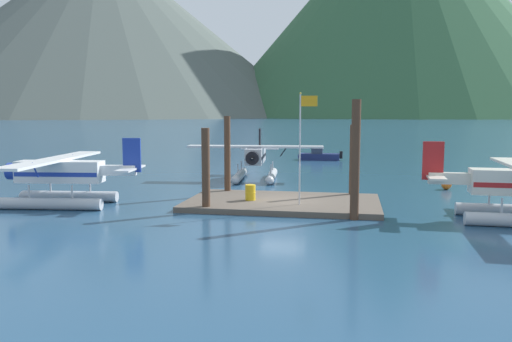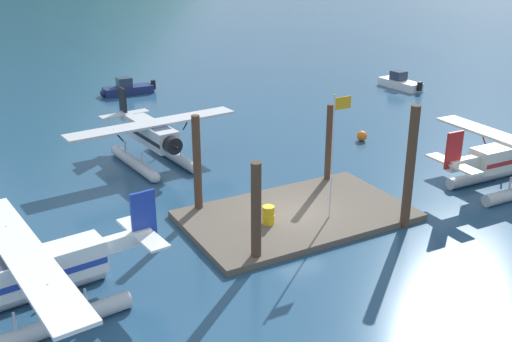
# 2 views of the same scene
# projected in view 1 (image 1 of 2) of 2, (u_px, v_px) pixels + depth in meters

# --- Properties ---
(ground_plane) EXTENTS (1200.00, 1200.00, 0.00)m
(ground_plane) POSITION_uv_depth(u_px,v_px,m) (283.00, 205.00, 29.27)
(ground_plane) COLOR navy
(dock_platform) EXTENTS (10.80, 6.47, 0.30)m
(dock_platform) POSITION_uv_depth(u_px,v_px,m) (283.00, 203.00, 29.25)
(dock_platform) COLOR brown
(dock_platform) RESTS_ON ground
(piling_near_left) EXTENTS (0.43, 0.43, 4.45)m
(piling_near_left) POSITION_uv_depth(u_px,v_px,m) (206.00, 170.00, 27.07)
(piling_near_left) COLOR #4C3323
(piling_near_left) RESTS_ON ground
(piling_near_right) EXTENTS (0.44, 0.44, 5.89)m
(piling_near_right) POSITION_uv_depth(u_px,v_px,m) (355.00, 160.00, 25.08)
(piling_near_right) COLOR #4C3323
(piling_near_right) RESTS_ON ground
(piling_far_left) EXTENTS (0.40, 0.40, 5.01)m
(piling_far_left) POSITION_uv_depth(u_px,v_px,m) (227.00, 156.00, 32.47)
(piling_far_left) COLOR #4C3323
(piling_far_left) RESTS_ON ground
(piling_far_right) EXTENTS (0.37, 0.37, 4.51)m
(piling_far_right) POSITION_uv_depth(u_px,v_px,m) (352.00, 162.00, 31.15)
(piling_far_right) COLOR #4C3323
(piling_far_right) RESTS_ON ground
(flagpole) EXTENTS (0.95, 0.10, 6.00)m
(flagpole) POSITION_uv_depth(u_px,v_px,m) (302.00, 135.00, 27.44)
(flagpole) COLOR silver
(flagpole) RESTS_ON dock_platform
(fuel_drum) EXTENTS (0.62, 0.62, 0.88)m
(fuel_drum) POSITION_uv_depth(u_px,v_px,m) (250.00, 192.00, 29.16)
(fuel_drum) COLOR gold
(fuel_drum) RESTS_ON dock_platform
(mooring_buoy) EXTENTS (0.68, 0.68, 0.68)m
(mooring_buoy) POSITION_uv_depth(u_px,v_px,m) (446.00, 185.00, 35.10)
(mooring_buoy) COLOR orange
(mooring_buoy) RESTS_ON ground
(mountain_ridge_west_peak) EXTENTS (412.03, 412.03, 166.13)m
(mountain_ridge_west_peak) POSITION_uv_depth(u_px,v_px,m) (103.00, 30.00, 495.92)
(mountain_ridge_west_peak) COLOR #4C5651
(mountain_ridge_west_peak) RESTS_ON ground
(mountain_ridge_centre_peak) EXTENTS (357.07, 357.07, 207.18)m
(mountain_ridge_centre_peak) POSITION_uv_depth(u_px,v_px,m) (399.00, 6.00, 485.18)
(mountain_ridge_centre_peak) COLOR #2D5638
(mountain_ridge_centre_peak) RESTS_ON ground
(seaplane_silver_bow_left) EXTENTS (10.49, 7.96, 3.84)m
(seaplane_silver_bow_left) POSITION_uv_depth(u_px,v_px,m) (256.00, 160.00, 39.93)
(seaplane_silver_bow_left) COLOR #B7BABF
(seaplane_silver_bow_left) RESTS_ON ground
(seaplane_white_port_aft) EXTENTS (7.95, 10.49, 3.84)m
(seaplane_white_port_aft) POSITION_uv_depth(u_px,v_px,m) (60.00, 178.00, 29.00)
(seaplane_white_port_aft) COLOR #B7BABF
(seaplane_white_port_aft) RESTS_ON ground
(boat_navy_open_north) EXTENTS (4.89, 1.60, 1.50)m
(boat_navy_open_north) POSITION_uv_depth(u_px,v_px,m) (319.00, 155.00, 56.34)
(boat_navy_open_north) COLOR navy
(boat_navy_open_north) RESTS_ON ground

